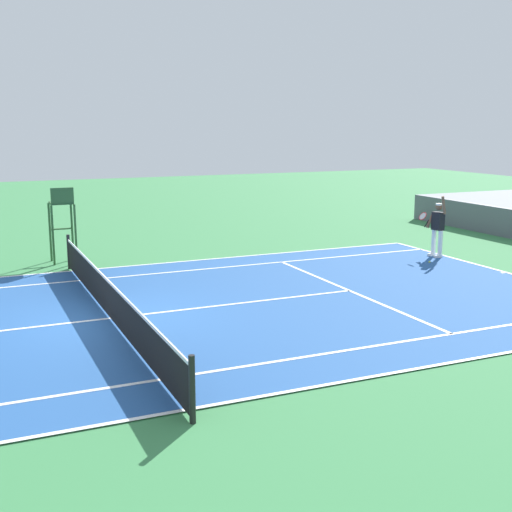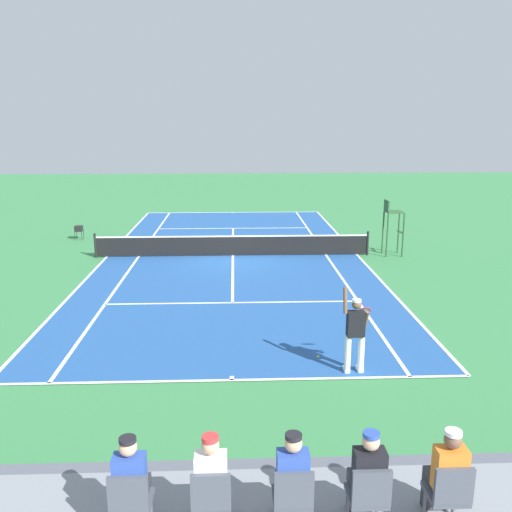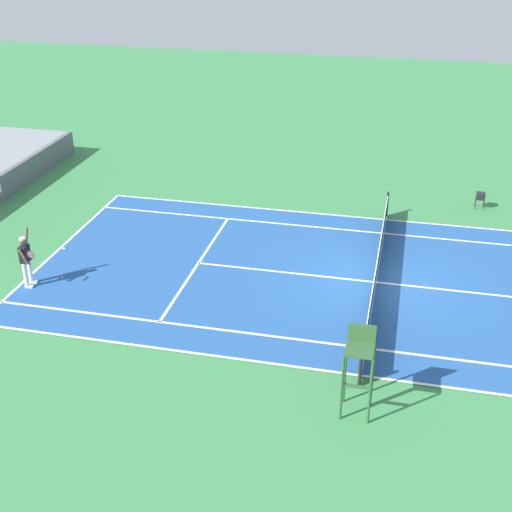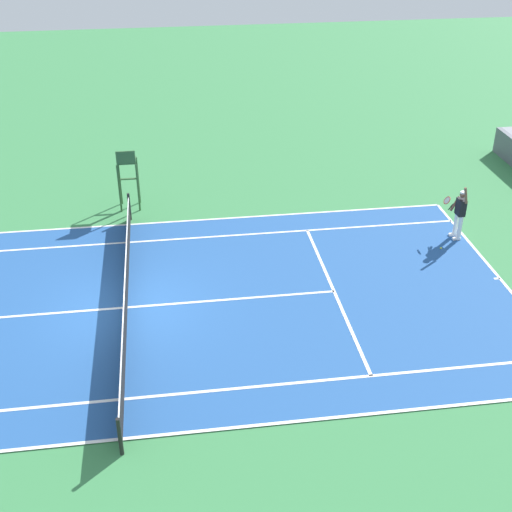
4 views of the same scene
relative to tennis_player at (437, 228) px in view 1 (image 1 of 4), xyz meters
The scene contains 6 objects.
ground_plane 11.94m from the tennis_player, 76.06° to the right, with size 80.00×80.00×0.00m, color #387F47.
court 11.94m from the tennis_player, 76.06° to the right, with size 11.08×23.88×0.03m.
net 11.91m from the tennis_player, 76.06° to the right, with size 11.98×0.10×1.07m.
tennis_player is the anchor object (origin of this frame).
tennis_ball 1.46m from the tennis_player, 48.75° to the right, with size 0.07×0.07×0.07m, color #D1E533.
umpire_chair 12.27m from the tennis_player, 109.59° to the right, with size 0.77×0.77×2.44m.
Camera 1 is at (14.90, -2.93, 4.42)m, focal length 47.09 mm.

